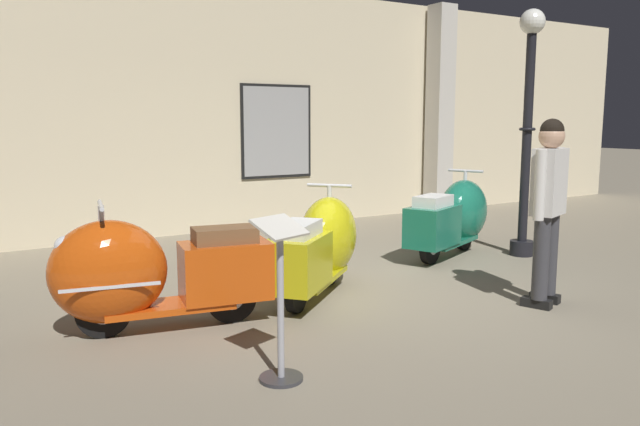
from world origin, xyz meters
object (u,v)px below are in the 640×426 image
at_px(scooter_0, 146,273).
at_px(scooter_1, 320,245).
at_px(lamppost, 528,121).
at_px(visitor_0, 548,199).
at_px(scooter_2, 454,217).
at_px(info_stanchion, 281,314).

relative_size(scooter_0, scooter_1, 1.11).
xyz_separation_m(lamppost, visitor_0, (-1.48, -1.53, -0.67)).
distance_m(scooter_2, visitor_0, 2.23).
bearing_deg(info_stanchion, scooter_1, 51.80).
relative_size(scooter_2, lamppost, 0.59).
relative_size(scooter_0, scooter_2, 1.01).
bearing_deg(scooter_0, lamppost, -165.00).
height_order(scooter_1, info_stanchion, info_stanchion).
xyz_separation_m(scooter_0, scooter_2, (4.03, 0.89, -0.00)).
bearing_deg(scooter_2, scooter_0, 169.06).
relative_size(lamppost, visitor_0, 1.76).
height_order(scooter_0, scooter_1, scooter_0).
bearing_deg(lamppost, scooter_1, -177.32).
bearing_deg(visitor_0, scooter_0, 50.49).
bearing_deg(lamppost, info_stanchion, -157.48).
bearing_deg(scooter_0, visitor_0, 170.80).
relative_size(scooter_0, visitor_0, 1.05).
bearing_deg(visitor_0, info_stanchion, 74.49).
distance_m(scooter_2, info_stanchion, 4.22).
distance_m(scooter_0, lamppost, 4.85).
bearing_deg(scooter_2, info_stanchion, -171.31).
height_order(scooter_0, info_stanchion, info_stanchion).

